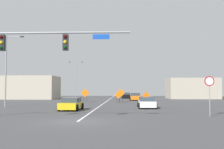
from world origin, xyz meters
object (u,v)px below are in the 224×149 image
object	(u,v)px
construction_sign_right_shoulder	(121,94)
car_white_mid	(147,103)
street_lamp_far_left	(6,64)
car_yellow_distant	(71,104)
stop_sign	(210,88)
construction_sign_left_shoulder	(85,94)
construction_sign_left_lane	(146,96)
construction_sign_median_far	(118,96)
street_lamp_mid_left	(76,76)
car_black_approaching	(126,96)
car_orange_passing	(135,97)
traffic_signal_assembly	(5,49)

from	to	relation	value
construction_sign_right_shoulder	car_white_mid	bearing A→B (deg)	-77.83
street_lamp_far_left	car_yellow_distant	bearing A→B (deg)	-26.72
stop_sign	street_lamp_far_left	distance (m)	23.14
street_lamp_far_left	construction_sign_left_shoulder	bearing A→B (deg)	59.06
construction_sign_left_lane	construction_sign_median_far	size ratio (longest dim) A/B	0.97
street_lamp_mid_left	street_lamp_far_left	distance (m)	39.06
street_lamp_mid_left	car_white_mid	world-z (taller)	street_lamp_mid_left
construction_sign_left_shoulder	car_black_approaching	bearing A→B (deg)	70.81
stop_sign	construction_sign_left_shoulder	distance (m)	26.44
car_white_mid	construction_sign_left_lane	bearing A→B (deg)	85.87
street_lamp_mid_left	car_white_mid	size ratio (longest dim) A/B	2.00
construction_sign_right_shoulder	construction_sign_left_shoulder	world-z (taller)	construction_sign_left_shoulder
stop_sign	car_orange_passing	bearing A→B (deg)	98.28
car_orange_passing	car_black_approaching	size ratio (longest dim) A/B	1.00
construction_sign_left_shoulder	car_black_approaching	size ratio (longest dim) A/B	0.50
traffic_signal_assembly	car_yellow_distant	bearing A→B (deg)	75.63
construction_sign_left_lane	street_lamp_far_left	bearing A→B (deg)	-155.89
car_black_approaching	car_orange_passing	bearing A→B (deg)	-82.09
traffic_signal_assembly	car_black_approaching	distance (m)	47.32
street_lamp_mid_left	car_white_mid	xyz separation A→B (m)	(14.91, -39.89, -4.82)
construction_sign_right_shoulder	construction_sign_median_far	distance (m)	3.18
construction_sign_right_shoulder	car_orange_passing	xyz separation A→B (m)	(2.63, 7.26, -0.73)
street_lamp_mid_left	construction_sign_left_shoulder	bearing A→B (deg)	-76.91
construction_sign_right_shoulder	car_orange_passing	bearing A→B (deg)	70.08
street_lamp_mid_left	street_lamp_far_left	world-z (taller)	street_lamp_mid_left
car_yellow_distant	construction_sign_left_lane	bearing A→B (deg)	54.85
street_lamp_far_left	car_black_approaching	world-z (taller)	street_lamp_far_left
construction_sign_left_lane	car_yellow_distant	world-z (taller)	construction_sign_left_lane
car_yellow_distant	car_black_approaching	xyz separation A→B (m)	(5.78, 36.49, 0.03)
street_lamp_far_left	construction_sign_median_far	xyz separation A→B (m)	(13.04, 10.09, -3.89)
street_lamp_far_left	car_yellow_distant	xyz separation A→B (m)	(8.61, -4.34, -4.42)
street_lamp_far_left	car_black_approaching	xyz separation A→B (m)	(14.39, 32.16, -4.39)
construction_sign_left_shoulder	car_yellow_distant	xyz separation A→B (m)	(0.99, -17.06, -0.78)
construction_sign_left_shoulder	traffic_signal_assembly	bearing A→B (deg)	-93.30
construction_sign_left_lane	car_black_approaching	world-z (taller)	construction_sign_left_lane
street_lamp_far_left	car_yellow_distant	distance (m)	10.61
construction_sign_median_far	car_white_mid	xyz separation A→B (m)	(3.38, -10.95, -0.56)
stop_sign	street_lamp_far_left	xyz separation A→B (m)	(-20.50, 10.35, 2.86)
car_orange_passing	car_white_mid	bearing A→B (deg)	-88.90
car_black_approaching	street_lamp_mid_left	bearing A→B (deg)	151.92
car_black_approaching	car_white_mid	distance (m)	33.08
stop_sign	construction_sign_median_far	size ratio (longest dim) A/B	1.71
construction_sign_median_far	car_orange_passing	world-z (taller)	construction_sign_median_far
traffic_signal_assembly	car_white_mid	distance (m)	17.42
stop_sign	car_yellow_distant	distance (m)	13.42
car_orange_passing	stop_sign	bearing A→B (deg)	-81.72
construction_sign_median_far	car_black_approaching	world-z (taller)	construction_sign_median_far
stop_sign	construction_sign_left_shoulder	xyz separation A→B (m)	(-12.87, 23.08, -0.78)
stop_sign	traffic_signal_assembly	bearing A→B (deg)	-164.90
construction_sign_left_shoulder	car_orange_passing	distance (m)	11.46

